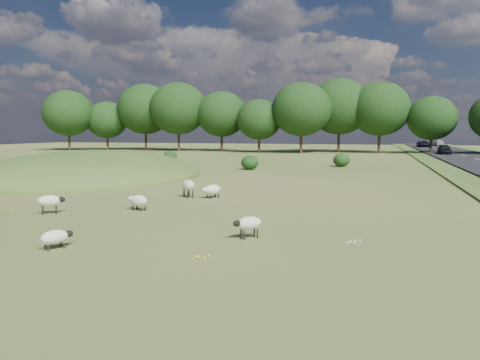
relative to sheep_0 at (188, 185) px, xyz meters
name	(u,v)px	position (x,y,z in m)	size (l,w,h in m)	color
ground	(268,172)	(0.81, 16.08, -0.65)	(160.00, 160.00, 0.00)	#325A1C
mound	(91,177)	(-11.19, 8.08, -0.65)	(16.00, 20.00, 4.00)	#33561E
treeline	(310,111)	(-0.25, 51.52, 5.91)	(96.28, 14.66, 11.70)	black
shrubs	(254,159)	(-1.99, 22.25, -0.01)	(20.61, 9.64, 1.30)	black
sheep_0	(188,185)	(0.00, 0.00, 0.00)	(1.14, 1.25, 0.93)	beige
sheep_1	(138,201)	(-0.63, -4.26, -0.22)	(1.22, 0.85, 0.68)	beige
sheep_2	(50,201)	(-3.77, -6.10, -0.09)	(1.10, 0.92, 0.80)	beige
sheep_3	(212,190)	(1.29, 0.16, -0.21)	(0.96, 1.25, 0.70)	beige
sheep_4	(55,237)	(0.25, -11.05, -0.29)	(0.77, 1.03, 0.58)	beige
sheep_5	(249,223)	(5.44, -8.21, -0.14)	(0.96, 0.93, 0.73)	beige
car_3	(423,144)	(18.91, 75.67, 0.23)	(2.11, 4.58, 1.27)	black
car_4	(444,149)	(18.91, 47.33, 0.27)	(1.58, 3.93, 1.34)	black
car_5	(439,143)	(22.71, 83.57, 0.24)	(1.78, 4.39, 1.27)	#B6B9BE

